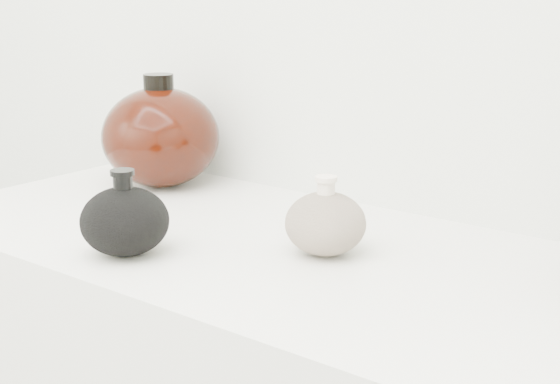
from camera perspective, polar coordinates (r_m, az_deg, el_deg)
The scene contains 3 objects.
black_gourd_vase at distance 1.05m, azimuth -11.28°, elevation -2.06°, with size 0.13×0.13×0.12m.
cream_gourd_vase at distance 1.03m, azimuth 3.34°, elevation -2.26°, with size 0.14×0.14×0.11m.
left_round_pot at distance 1.39m, azimuth -8.72°, elevation 4.03°, with size 0.26×0.26×0.20m.
Camera 1 is at (0.60, 0.14, 1.25)m, focal length 50.00 mm.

